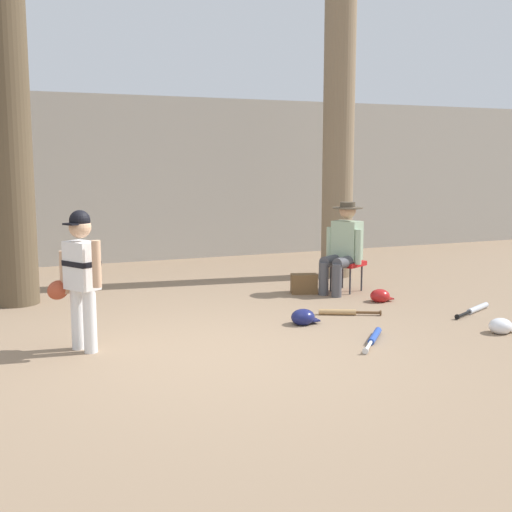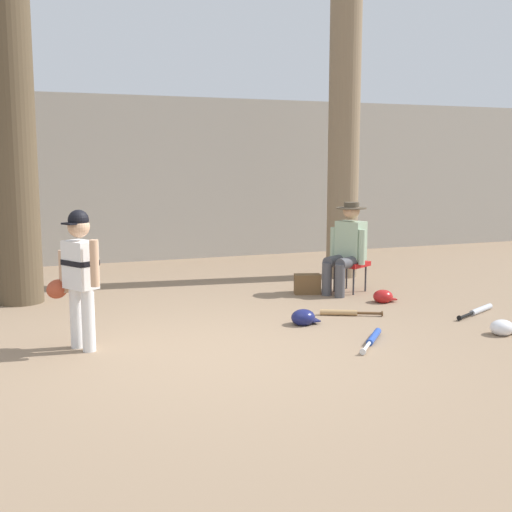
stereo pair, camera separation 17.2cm
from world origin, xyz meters
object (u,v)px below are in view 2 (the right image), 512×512
(young_ballplayer, at_px, (79,271))
(bat_aluminum_silver, at_px, (479,310))
(folding_stool, at_px, (350,265))
(handbag_beside_stool, at_px, (307,284))
(bat_blue_youth, at_px, (373,338))
(tree_behind_spectator, at_px, (344,123))
(bat_wood_tan, at_px, (344,313))
(batting_helmet_red, at_px, (383,297))
(seated_spectator, at_px, (347,245))
(batting_helmet_navy, at_px, (303,318))
(batting_helmet_white, at_px, (502,328))
(tree_near_player, at_px, (12,121))

(young_ballplayer, distance_m, bat_aluminum_silver, 4.50)
(folding_stool, relative_size, handbag_beside_stool, 1.60)
(bat_blue_youth, bearing_deg, young_ballplayer, 164.63)
(folding_stool, bearing_deg, tree_behind_spectator, 67.42)
(bat_aluminum_silver, bearing_deg, young_ballplayer, 178.25)
(tree_behind_spectator, bearing_deg, bat_wood_tan, -117.49)
(batting_helmet_red, bearing_deg, seated_spectator, 102.28)
(seated_spectator, relative_size, bat_aluminum_silver, 1.59)
(handbag_beside_stool, distance_m, bat_blue_youth, 2.33)
(bat_wood_tan, xyz_separation_m, batting_helmet_red, (0.79, 0.44, 0.04))
(handbag_beside_stool, xyz_separation_m, batting_helmet_navy, (-0.73, -1.46, -0.05))
(batting_helmet_white, bearing_deg, seated_spectator, 100.95)
(tree_near_player, height_order, bat_aluminum_silver, tree_near_player)
(seated_spectator, bearing_deg, folding_stool, 28.79)
(tree_behind_spectator, bearing_deg, batting_helmet_navy, -125.67)
(folding_stool, bearing_deg, bat_wood_tan, -121.71)
(handbag_beside_stool, height_order, batting_helmet_navy, handbag_beside_stool)
(bat_wood_tan, bearing_deg, handbag_beside_stool, 84.00)
(bat_blue_youth, bearing_deg, tree_near_player, 135.82)
(bat_aluminum_silver, height_order, batting_helmet_navy, batting_helmet_navy)
(tree_behind_spectator, bearing_deg, bat_aluminum_silver, -83.09)
(tree_near_player, distance_m, handbag_beside_stool, 4.19)
(tree_behind_spectator, height_order, batting_helmet_red, tree_behind_spectator)
(bat_blue_youth, xyz_separation_m, batting_helmet_white, (1.36, -0.24, 0.04))
(bat_wood_tan, relative_size, batting_helmet_white, 2.30)
(tree_behind_spectator, xyz_separation_m, bat_aluminum_silver, (0.33, -2.73, -2.27))
(tree_near_player, relative_size, handbag_beside_stool, 14.97)
(tree_near_player, xyz_separation_m, bat_blue_youth, (3.17, -3.08, -2.18))
(handbag_beside_stool, distance_m, batting_helmet_red, 1.04)
(tree_behind_spectator, distance_m, seated_spectator, 2.09)
(batting_helmet_red, distance_m, batting_helmet_white, 1.76)
(young_ballplayer, distance_m, batting_helmet_navy, 2.42)
(folding_stool, bearing_deg, batting_helmet_red, -85.09)
(tree_behind_spectator, relative_size, bat_wood_tan, 7.99)
(folding_stool, height_order, bat_aluminum_silver, folding_stool)
(tree_near_player, relative_size, bat_wood_tan, 7.66)
(folding_stool, height_order, handbag_beside_stool, folding_stool)
(tree_near_player, bearing_deg, bat_aluminum_silver, -26.70)
(seated_spectator, bearing_deg, bat_blue_youth, -112.14)
(bat_wood_tan, distance_m, batting_helmet_navy, 0.64)
(batting_helmet_navy, bearing_deg, handbag_beside_stool, 63.39)
(folding_stool, height_order, batting_helmet_white, folding_stool)
(young_ballplayer, bearing_deg, tree_near_player, 101.91)
(young_ballplayer, relative_size, batting_helmet_navy, 4.21)
(tree_near_player, relative_size, folding_stool, 9.37)
(batting_helmet_white, bearing_deg, batting_helmet_navy, 147.63)
(handbag_beside_stool, xyz_separation_m, bat_blue_youth, (-0.38, -2.30, -0.10))
(seated_spectator, bearing_deg, tree_behind_spectator, 64.64)
(handbag_beside_stool, distance_m, batting_helmet_white, 2.72)
(bat_wood_tan, bearing_deg, batting_helmet_navy, -160.76)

